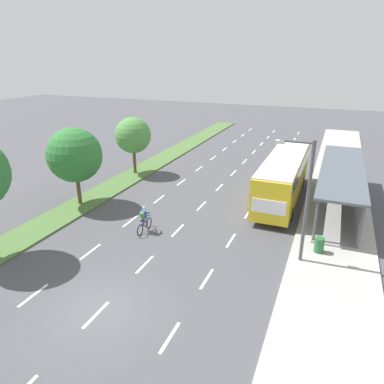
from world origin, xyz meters
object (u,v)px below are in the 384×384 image
Objects in this scene: median_tree_third at (133,135)px; streetlight at (304,194)px; bus_shelter at (345,184)px; median_tree_second at (75,155)px; bus at (284,174)px; cyclist at (144,220)px; trash_bin at (319,245)px.

streetlight is at bearing -32.11° from median_tree_third.
streetlight is (-2.11, -8.65, 2.02)m from bus_shelter.
median_tree_second is at bearing 172.88° from streetlight.
median_tree_third is (-17.98, 1.31, 1.77)m from bus_shelter.
median_tree_third is (-0.04, 7.98, -0.16)m from median_tree_second.
bus_shelter is 1.19× the size of bus.
median_tree_second is (-17.95, -6.67, 1.93)m from bus_shelter.
bus is (-4.28, -0.07, 0.20)m from bus_shelter.
cyclist is 0.32× the size of median_tree_second.
bus_shelter is at bearing 20.39° from median_tree_second.
median_tree_second is at bearing 162.90° from cyclist.
median_tree_second reaches higher than bus.
streetlight is 3.68m from trash_bin.
median_tree_third is at bearing 174.24° from bus.
streetlight is (2.17, -8.58, 1.82)m from bus.
median_tree_second reaches higher than cyclist.
cyclist is (-11.39, -8.69, -1.07)m from bus_shelter.
bus_shelter is at bearing 76.27° from streetlight.
bus_shelter is 2.39× the size of median_tree_second.
streetlight is (15.87, -9.96, 0.26)m from median_tree_third.
bus_shelter is at bearing -4.17° from median_tree_third.
bus is 13.86m from median_tree_third.
streetlight is (9.27, 0.04, 3.10)m from cyclist.
bus is at bearing -5.76° from median_tree_third.
median_tree_third is 0.79× the size of streetlight.
median_tree_third is (-13.70, 1.38, 1.56)m from bus.
streetlight is at bearing -75.81° from bus.
streetlight is 7.65× the size of trash_bin.
cyclist is 10.39m from trash_bin.
streetlight is at bearing -7.12° from median_tree_second.
cyclist is at bearing -17.10° from median_tree_second.
bus_shelter is 14.36m from cyclist.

